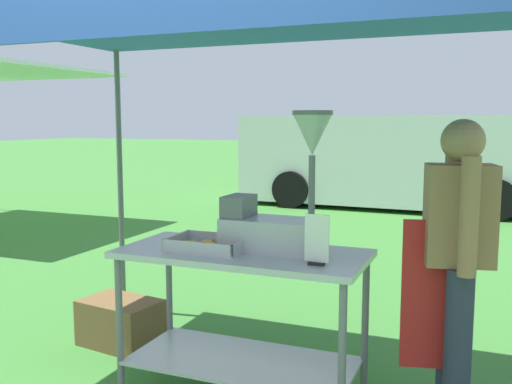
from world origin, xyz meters
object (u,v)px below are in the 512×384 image
(menu_sign, at_px, (317,243))
(vendor, at_px, (457,256))
(supply_crate, at_px, (121,322))
(stall_canopy, at_px, (249,22))
(van_white, at_px, (396,160))
(donut_tray, at_px, (208,246))
(donut_cart, at_px, (243,293))
(donut_fryer, at_px, (279,208))

(menu_sign, distance_m, vendor, 0.75)
(supply_crate, bearing_deg, stall_canopy, -15.88)
(stall_canopy, relative_size, vendor, 2.09)
(stall_canopy, relative_size, supply_crate, 5.65)
(van_white, bearing_deg, donut_tray, -88.70)
(donut_cart, bearing_deg, vendor, 10.59)
(supply_crate, bearing_deg, vendor, -5.39)
(donut_tray, height_order, van_white, van_white)
(donut_cart, bearing_deg, donut_tray, -163.92)
(donut_fryer, distance_m, supply_crate, 1.68)
(donut_cart, distance_m, menu_sign, 0.61)
(vendor, relative_size, supply_crate, 2.70)
(donut_cart, height_order, van_white, van_white)
(donut_fryer, height_order, supply_crate, donut_fryer)
(stall_canopy, bearing_deg, donut_fryer, -8.38)
(donut_tray, bearing_deg, donut_fryer, 18.02)
(menu_sign, height_order, supply_crate, menu_sign)
(vendor, bearing_deg, supply_crate, 174.61)
(supply_crate, distance_m, van_white, 7.64)
(donut_fryer, relative_size, vendor, 0.48)
(menu_sign, relative_size, supply_crate, 0.43)
(menu_sign, xyz_separation_m, vendor, (0.65, 0.36, -0.09))
(donut_tray, height_order, vendor, vendor)
(stall_canopy, distance_m, donut_fryer, 1.04)
(donut_fryer, xyz_separation_m, van_white, (-0.57, 7.92, -0.24))
(van_white, bearing_deg, menu_sign, -84.07)
(vendor, bearing_deg, donut_tray, -168.60)
(donut_fryer, relative_size, van_white, 0.14)
(donut_cart, distance_m, vendor, 1.17)
(stall_canopy, height_order, vendor, stall_canopy)
(stall_canopy, xyz_separation_m, van_white, (-0.37, 7.89, -1.26))
(donut_cart, relative_size, vendor, 0.86)
(menu_sign, bearing_deg, donut_tray, 171.75)
(donut_tray, xyz_separation_m, donut_fryer, (0.38, 0.12, 0.22))
(donut_cart, distance_m, donut_fryer, 0.53)
(menu_sign, bearing_deg, supply_crate, 160.43)
(stall_canopy, xyz_separation_m, donut_fryer, (0.19, -0.03, -1.02))
(supply_crate, bearing_deg, donut_fryer, -14.82)
(donut_tray, xyz_separation_m, supply_crate, (-0.95, 0.48, -0.74))
(donut_cart, height_order, menu_sign, menu_sign)
(donut_cart, xyz_separation_m, donut_tray, (-0.19, -0.05, 0.26))
(donut_cart, height_order, donut_fryer, donut_fryer)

